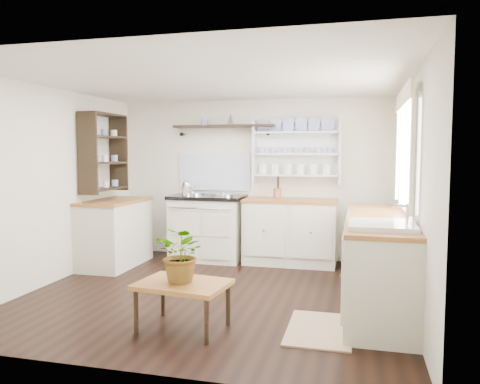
{
  "coord_description": "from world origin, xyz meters",
  "views": [
    {
      "loc": [
        1.49,
        -4.78,
        1.54
      ],
      "look_at": [
        0.22,
        0.25,
        1.1
      ],
      "focal_mm": 35.0,
      "sensor_mm": 36.0,
      "label": 1
    }
  ],
  "objects": [
    {
      "name": "left_cabinets",
      "position": [
        -1.7,
        0.9,
        0.46
      ],
      "size": [
        0.62,
        1.13,
        0.9
      ],
      "color": "white",
      "rests_on": "floor"
    },
    {
      "name": "wall_left",
      "position": [
        -2.0,
        0.0,
        1.15
      ],
      "size": [
        0.02,
        3.8,
        2.3
      ],
      "primitive_type": "cube",
      "color": "beige",
      "rests_on": "ground"
    },
    {
      "name": "wall_back",
      "position": [
        0.0,
        1.9,
        1.15
      ],
      "size": [
        4.0,
        0.02,
        2.3
      ],
      "primitive_type": "cube",
      "color": "beige",
      "rests_on": "ground"
    },
    {
      "name": "utensil_crock",
      "position": [
        0.4,
        1.68,
        0.97
      ],
      "size": [
        0.11,
        0.11,
        0.13
      ],
      "primitive_type": "cylinder",
      "color": "#A2583B",
      "rests_on": "back_cabinets"
    },
    {
      "name": "left_shelving",
      "position": [
        -1.84,
        0.9,
        1.55
      ],
      "size": [
        0.28,
        0.8,
        1.05
      ],
      "primitive_type": "cube",
      "color": "black",
      "rests_on": "wall_left"
    },
    {
      "name": "center_table",
      "position": [
        0.03,
        -1.05,
        0.37
      ],
      "size": [
        0.83,
        0.64,
        0.42
      ],
      "rotation": [
        0.0,
        0.0,
        -0.12
      ],
      "color": "brown",
      "rests_on": "floor"
    },
    {
      "name": "back_cabinets",
      "position": [
        0.6,
        1.6,
        0.46
      ],
      "size": [
        1.27,
        0.63,
        0.9
      ],
      "color": "white",
      "rests_on": "floor"
    },
    {
      "name": "wall_right",
      "position": [
        2.0,
        0.0,
        1.15
      ],
      "size": [
        0.02,
        3.8,
        2.3
      ],
      "primitive_type": "cube",
      "color": "beige",
      "rests_on": "ground"
    },
    {
      "name": "potted_plant",
      "position": [
        0.03,
        -1.05,
        0.66
      ],
      "size": [
        0.55,
        0.51,
        0.5
      ],
      "primitive_type": "imported",
      "rotation": [
        0.0,
        0.0,
        -0.32
      ],
      "color": "#3F7233",
      "rests_on": "center_table"
    },
    {
      "name": "plate_rack",
      "position": [
        0.65,
        1.86,
        1.56
      ],
      "size": [
        1.2,
        0.22,
        0.9
      ],
      "color": "white",
      "rests_on": "wall_back"
    },
    {
      "name": "window",
      "position": [
        1.95,
        0.15,
        1.56
      ],
      "size": [
        0.08,
        1.55,
        1.22
      ],
      "color": "white",
      "rests_on": "wall_right"
    },
    {
      "name": "floor_rug",
      "position": [
        1.2,
        -0.79,
        0.01
      ],
      "size": [
        0.55,
        0.85,
        0.02
      ],
      "primitive_type": "cube",
      "rotation": [
        0.0,
        0.0,
        0.0
      ],
      "color": "#9E7E5C",
      "rests_on": "floor"
    },
    {
      "name": "kettle",
      "position": [
        -0.87,
        1.45,
        1.03
      ],
      "size": [
        0.17,
        0.17,
        0.2
      ],
      "primitive_type": null,
      "color": "silver",
      "rests_on": "aga_cooker"
    },
    {
      "name": "floor",
      "position": [
        0.0,
        0.0,
        0.0
      ],
      "size": [
        4.0,
        3.8,
        0.01
      ],
      "primitive_type": "cube",
      "color": "black",
      "rests_on": "ground"
    },
    {
      "name": "right_cabinets",
      "position": [
        1.7,
        0.1,
        0.46
      ],
      "size": [
        0.62,
        2.43,
        0.9
      ],
      "color": "white",
      "rests_on": "floor"
    },
    {
      "name": "belfast_sink",
      "position": [
        1.7,
        -0.65,
        0.8
      ],
      "size": [
        0.55,
        0.6,
        0.45
      ],
      "color": "white",
      "rests_on": "right_cabinets"
    },
    {
      "name": "aga_cooker",
      "position": [
        -0.59,
        1.57,
        0.47
      ],
      "size": [
        1.04,
        0.72,
        0.96
      ],
      "color": "silver",
      "rests_on": "floor"
    },
    {
      "name": "ceiling",
      "position": [
        0.0,
        0.0,
        2.3
      ],
      "size": [
        4.0,
        3.8,
        0.01
      ],
      "primitive_type": "cube",
      "color": "white",
      "rests_on": "wall_back"
    },
    {
      "name": "high_shelf",
      "position": [
        -0.4,
        1.78,
        1.91
      ],
      "size": [
        1.5,
        0.29,
        0.16
      ],
      "color": "black",
      "rests_on": "wall_back"
    }
  ]
}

